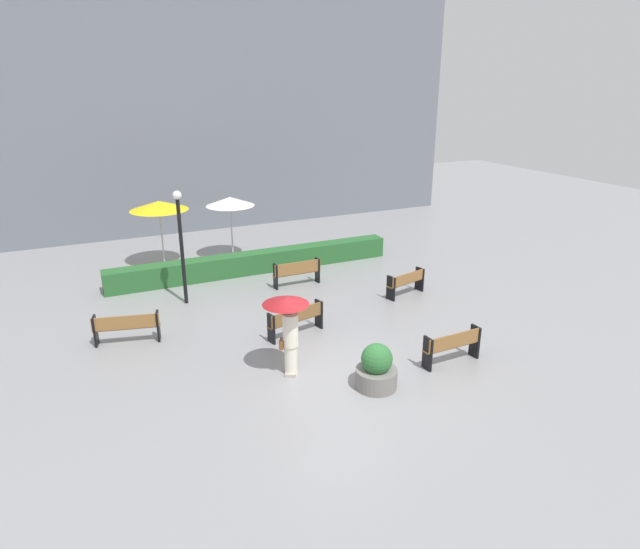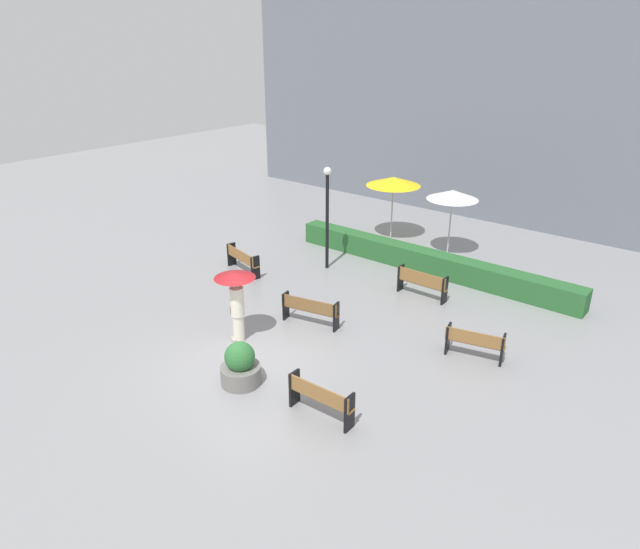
# 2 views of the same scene
# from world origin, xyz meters

# --- Properties ---
(ground_plane) EXTENTS (60.00, 60.00, 0.00)m
(ground_plane) POSITION_xyz_m (0.00, 0.00, 0.00)
(ground_plane) COLOR gray
(bench_far_left) EXTENTS (1.81, 0.73, 0.86)m
(bench_far_left) POSITION_xyz_m (-4.44, 4.15, 0.52)
(bench_far_left) COLOR olive
(bench_far_left) RESTS_ON ground
(bench_near_right) EXTENTS (1.67, 0.39, 0.88)m
(bench_near_right) POSITION_xyz_m (3.02, -0.61, 0.53)
(bench_near_right) COLOR olive
(bench_near_right) RESTS_ON ground
(bench_far_right) EXTENTS (1.57, 0.71, 0.83)m
(bench_far_right) POSITION_xyz_m (4.61, 3.91, 0.49)
(bench_far_right) COLOR olive
(bench_far_right) RESTS_ON ground
(bench_back_row) EXTENTS (1.75, 0.33, 0.91)m
(bench_back_row) POSITION_xyz_m (1.62, 6.37, 0.54)
(bench_back_row) COLOR olive
(bench_back_row) RESTS_ON ground
(bench_mid_center) EXTENTS (1.80, 0.70, 0.86)m
(bench_mid_center) POSITION_xyz_m (0.02, 2.62, 0.52)
(bench_mid_center) COLOR brown
(bench_mid_center) RESTS_ON ground
(pedestrian_with_umbrella) EXTENTS (1.14, 1.14, 2.03)m
(pedestrian_with_umbrella) POSITION_xyz_m (-0.99, 0.70, 1.40)
(pedestrian_with_umbrella) COLOR silver
(pedestrian_with_umbrella) RESTS_ON ground
(planter_pot) EXTENTS (1.00, 1.00, 1.12)m
(planter_pot) POSITION_xyz_m (0.65, -0.78, 0.48)
(planter_pot) COLOR slate
(planter_pot) RESTS_ON ground
(lamp_post) EXTENTS (0.28, 0.28, 3.74)m
(lamp_post) POSITION_xyz_m (-2.34, 6.41, 2.31)
(lamp_post) COLOR black
(lamp_post) RESTS_ON ground
(patio_umbrella_yellow) EXTENTS (2.22, 2.22, 2.60)m
(patio_umbrella_yellow) POSITION_xyz_m (-2.30, 10.69, 2.42)
(patio_umbrella_yellow) COLOR silver
(patio_umbrella_yellow) RESTS_ON ground
(patio_umbrella_white) EXTENTS (1.95, 1.95, 2.56)m
(patio_umbrella_white) POSITION_xyz_m (0.45, 10.47, 2.37)
(patio_umbrella_white) COLOR silver
(patio_umbrella_white) RESTS_ON ground
(hedge_strip) EXTENTS (10.97, 0.70, 0.78)m
(hedge_strip) POSITION_xyz_m (0.73, 8.40, 0.39)
(hedge_strip) COLOR #28602D
(hedge_strip) RESTS_ON ground
(building_facade) EXTENTS (28.00, 1.20, 11.92)m
(building_facade) POSITION_xyz_m (0.00, 16.00, 5.96)
(building_facade) COLOR slate
(building_facade) RESTS_ON ground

